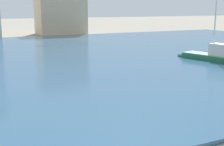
{
  "coord_description": "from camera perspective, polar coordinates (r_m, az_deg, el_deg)",
  "views": [
    {
      "loc": [
        -3.2,
        2.15,
        4.93
      ],
      "look_at": [
        2.45,
        13.73,
        2.2
      ],
      "focal_mm": 49.7,
      "sensor_mm": 36.0,
      "label": 1
    }
  ],
  "objects": [
    {
      "name": "sailboat_green",
      "position": [
        29.03,
        18.1,
        2.81
      ],
      "size": [
        3.38,
        7.65,
        7.54
      ],
      "color": "#236B42",
      "rests_on": "ground"
    },
    {
      "name": "harbor_water",
      "position": [
        30.09,
        -19.56,
        2.14
      ],
      "size": [
        88.9,
        43.91,
        0.31
      ],
      "primitive_type": "cube",
      "color": "#2D5170",
      "rests_on": "ground"
    },
    {
      "name": "townhouse_wide_warehouse",
      "position": [
        59.97,
        -9.5,
        12.03
      ],
      "size": [
        8.86,
        6.06,
        10.32
      ],
      "color": "#C6B293",
      "rests_on": "ground"
    }
  ]
}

